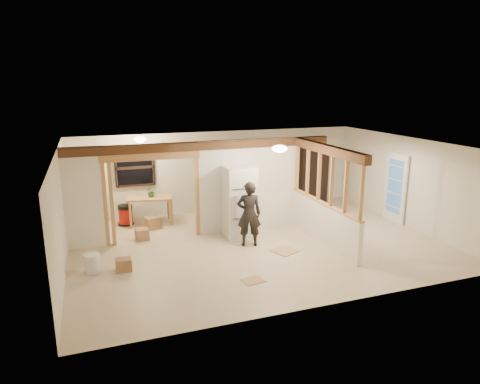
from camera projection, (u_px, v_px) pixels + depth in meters
name	position (u px, v px, depth m)	size (l,w,h in m)	color
floor	(258.00, 244.00, 10.75)	(9.00, 6.50, 0.01)	#C5B292
ceiling	(259.00, 145.00, 10.13)	(9.00, 6.50, 0.01)	white
wall_back	(220.00, 171.00, 13.41)	(9.00, 0.01, 2.50)	silver
wall_front	(328.00, 241.00, 7.47)	(9.00, 0.01, 2.50)	silver
wall_left	(60.00, 215.00, 8.98)	(0.01, 6.50, 2.50)	silver
wall_right	(408.00, 182.00, 11.90)	(0.01, 6.50, 2.50)	silver
partition_left_stub	(83.00, 199.00, 10.22)	(0.90, 0.12, 2.50)	silver
partition_center	(249.00, 185.00, 11.60)	(2.80, 0.12, 2.50)	silver
doorway_frame	(153.00, 199.00, 10.79)	(2.46, 0.14, 2.20)	tan
header_beam_back	(205.00, 146.00, 10.93)	(7.00, 0.18, 0.22)	brown
header_beam_right	(327.00, 149.00, 10.32)	(0.18, 3.30, 0.22)	brown
pony_wall	(323.00, 223.00, 10.78)	(0.12, 3.20, 1.00)	silver
stud_partition	(325.00, 178.00, 10.49)	(0.14, 3.20, 1.32)	tan
window_back	(135.00, 168.00, 12.41)	(1.12, 0.10, 1.10)	black
french_door	(396.00, 188.00, 12.30)	(0.12, 0.86, 2.00)	white
ceiling_dome_main	(280.00, 149.00, 9.78)	(0.36, 0.36, 0.16)	#FFEABF
ceiling_dome_util	(140.00, 139.00, 11.42)	(0.32, 0.32, 0.14)	#FFEABF
hanging_bulb	(164.00, 153.00, 11.02)	(0.07, 0.07, 0.07)	#FFD88C
refrigerator	(239.00, 202.00, 11.14)	(0.77, 0.75, 1.87)	silver
woman	(249.00, 214.00, 10.48)	(0.60, 0.39, 1.63)	black
work_table	(150.00, 210.00, 12.25)	(1.25, 0.62, 0.79)	tan
potted_plant	(151.00, 191.00, 12.14)	(0.29, 0.25, 0.33)	#2F6727
shop_vac	(126.00, 215.00, 12.16)	(0.45, 0.45, 0.59)	#9F130B
bookshelf	(313.00, 174.00, 14.30)	(0.98, 0.33, 1.95)	black
bucket	(92.00, 263.00, 9.10)	(0.33, 0.33, 0.41)	silver
box_util_a	(153.00, 223.00, 11.90)	(0.38, 0.33, 0.33)	#9E714C
box_util_b	(142.00, 234.00, 11.03)	(0.31, 0.31, 0.29)	#9E714C
box_front	(124.00, 265.00, 9.21)	(0.33, 0.27, 0.27)	#9E714C
floor_panel_near	(285.00, 251.00, 10.30)	(0.53, 0.53, 0.02)	tan
floor_panel_far	(253.00, 280.00, 8.76)	(0.44, 0.35, 0.01)	tan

